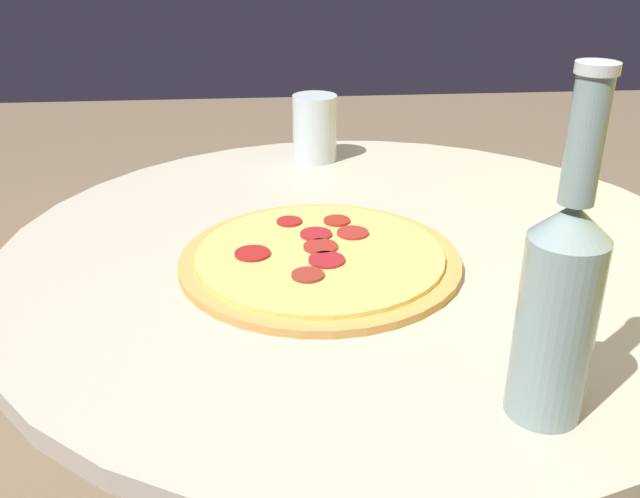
% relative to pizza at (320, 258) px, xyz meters
% --- Properties ---
extents(table, '(0.92, 0.92, 0.75)m').
position_rel_pizza_xyz_m(table, '(-0.05, 0.06, -0.18)').
color(table, '#B2A893').
rests_on(table, ground_plane).
extents(pizza, '(0.34, 0.34, 0.02)m').
position_rel_pizza_xyz_m(pizza, '(0.00, 0.00, 0.00)').
color(pizza, '#C68E47').
rests_on(pizza, table).
extents(beer_bottle, '(0.06, 0.06, 0.29)m').
position_rel_pizza_xyz_m(beer_bottle, '(0.30, 0.17, 0.10)').
color(beer_bottle, gray).
rests_on(beer_bottle, table).
extents(drinking_glass, '(0.07, 0.07, 0.11)m').
position_rel_pizza_xyz_m(drinking_glass, '(-0.40, 0.03, 0.05)').
color(drinking_glass, silver).
rests_on(drinking_glass, table).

